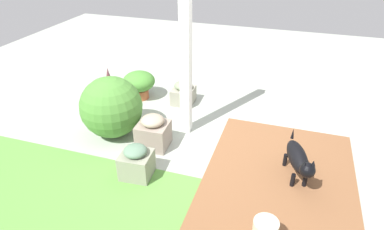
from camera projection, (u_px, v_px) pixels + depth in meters
ground_plane at (203, 133)px, 4.97m from camera, size 12.00×12.00×0.00m
brick_path at (279, 177)px, 4.09m from camera, size 1.80×2.40×0.02m
porch_pillar at (186, 52)px, 4.42m from camera, size 0.14×0.14×2.48m
stone_planter_nearest at (183, 93)px, 5.72m from camera, size 0.37×0.41×0.40m
stone_planter_mid at (153, 132)px, 4.58m from camera, size 0.43×0.41×0.48m
stone_planter_far at (136, 162)px, 4.04m from camera, size 0.39×0.37×0.43m
round_shrub at (111, 107)px, 4.74m from camera, size 0.89×0.89×0.89m
terracotta_pot_broad at (139, 83)px, 5.82m from camera, size 0.56×0.56×0.49m
terracotta_pot_spiky at (110, 88)px, 5.53m from camera, size 0.24×0.24×0.70m
dog at (299, 159)px, 3.92m from camera, size 0.38×0.76×0.52m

